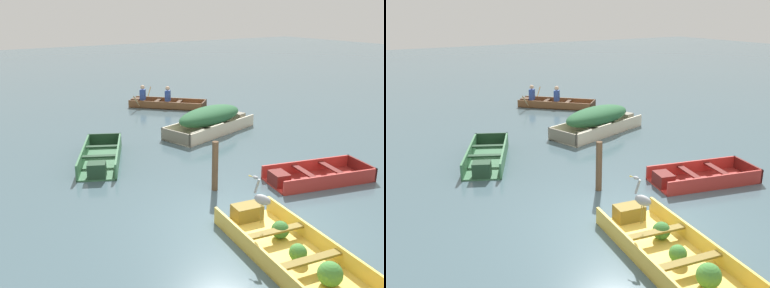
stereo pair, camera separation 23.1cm
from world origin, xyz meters
The scene contains 8 objects.
ground_plane centered at (0.00, 0.00, 0.00)m, with size 80.00×80.00×0.00m, color #47606B.
dinghy_yellow_foreground centered at (-0.08, -1.27, 0.13)m, with size 1.72×3.38×0.42m.
skiff_red_near_moored centered at (2.76, 0.81, 0.12)m, with size 2.71×1.64×0.34m.
skiff_cream_mid_moored centered at (3.07, 5.63, 0.50)m, with size 3.60×2.13×0.87m.
skiff_green_far_moored centered at (-1.15, 4.70, 0.15)m, with size 2.07×2.88×0.41m.
rowboat_wooden_brown_with_crew centered at (3.57, 9.83, 0.18)m, with size 3.01×3.02×0.88m.
heron_on_dinghy centered at (-0.24, -0.68, 0.89)m, with size 0.23×0.45×0.84m.
mooring_post centered at (0.44, 1.66, 0.58)m, with size 0.14×0.14×1.16m, color brown.
Camera 1 is at (-4.85, -5.69, 4.02)m, focal length 40.00 mm.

